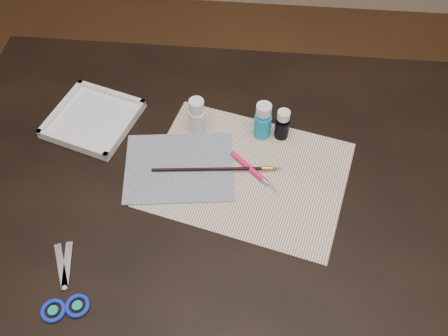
# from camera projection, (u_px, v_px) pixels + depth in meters

# --- Properties ---
(ground) EXTENTS (3.50, 3.50, 0.02)m
(ground) POSITION_uv_depth(u_px,v_px,m) (224.00, 309.00, 1.72)
(ground) COLOR #422614
(ground) RESTS_ON ground
(table) EXTENTS (1.30, 0.90, 0.75)m
(table) POSITION_uv_depth(u_px,v_px,m) (224.00, 258.00, 1.41)
(table) COLOR black
(table) RESTS_ON ground
(paper) EXTENTS (0.50, 0.42, 0.00)m
(paper) POSITION_uv_depth(u_px,v_px,m) (247.00, 174.00, 1.12)
(paper) COLOR white
(paper) RESTS_ON table
(canvas) EXTENTS (0.27, 0.23, 0.00)m
(canvas) POSITION_uv_depth(u_px,v_px,m) (179.00, 167.00, 1.13)
(canvas) COLOR #141F3F
(canvas) RESTS_ON paper
(paint_bottle_white) EXTENTS (0.04, 0.04, 0.10)m
(paint_bottle_white) POSITION_uv_depth(u_px,v_px,m) (197.00, 116.00, 1.16)
(paint_bottle_white) COLOR silver
(paint_bottle_white) RESTS_ON table
(paint_bottle_cyan) EXTENTS (0.05, 0.05, 0.10)m
(paint_bottle_cyan) POSITION_uv_depth(u_px,v_px,m) (263.00, 121.00, 1.16)
(paint_bottle_cyan) COLOR #109FC3
(paint_bottle_cyan) RESTS_ON table
(paint_bottle_navy) EXTENTS (0.04, 0.04, 0.08)m
(paint_bottle_navy) POSITION_uv_depth(u_px,v_px,m) (282.00, 124.00, 1.16)
(paint_bottle_navy) COLOR black
(paint_bottle_navy) RESTS_ON table
(paintbrush) EXTENTS (0.30, 0.04, 0.01)m
(paintbrush) POSITION_uv_depth(u_px,v_px,m) (218.00, 169.00, 1.12)
(paintbrush) COLOR black
(paintbrush) RESTS_ON canvas
(craft_knife) EXTENTS (0.12, 0.11, 0.01)m
(craft_knife) POSITION_uv_depth(u_px,v_px,m) (255.00, 173.00, 1.12)
(craft_knife) COLOR #F11863
(craft_knife) RESTS_ON paper
(scissors) EXTENTS (0.16, 0.21, 0.01)m
(scissors) POSITION_uv_depth(u_px,v_px,m) (61.00, 281.00, 0.96)
(scissors) COLOR silver
(scissors) RESTS_ON table
(palette_tray) EXTENTS (0.24, 0.24, 0.02)m
(palette_tray) POSITION_uv_depth(u_px,v_px,m) (93.00, 119.00, 1.21)
(palette_tray) COLOR white
(palette_tray) RESTS_ON table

